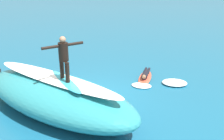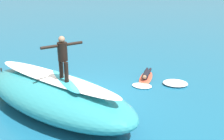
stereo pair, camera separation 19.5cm
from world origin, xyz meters
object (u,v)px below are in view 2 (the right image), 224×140
Objects in this scene: surfer_riding at (63,55)px; surfer_paddling at (146,74)px; surfboard_paddling at (146,78)px; surfboard_riding at (64,81)px; buoy_marker at (3,85)px.

surfer_paddling is at bearing -73.71° from surfer_riding.
surfboard_paddling is 1.26× the size of surfer_paddling.
surfboard_riding is at bearing 119.11° from surfer_riding.
buoy_marker is (5.31, 3.38, 0.09)m from surfer_paddling.
surfer_paddling is at bearing 180.00° from surfboard_paddling.
surfer_riding is (-0.00, -0.00, 0.90)m from surfboard_riding.
surfboard_paddling is 6.25m from buoy_marker.
surfer_riding is 5.16m from surfer_paddling.
surfer_riding is at bearing -60.89° from surfboard_riding.
buoy_marker is (5.32, 3.26, 0.26)m from surfboard_paddling.
surfboard_paddling is at bearing -148.50° from buoy_marker.
surfer_paddling is (0.01, -0.12, 0.17)m from surfboard_paddling.
surfboard_paddling is at bearing -74.39° from surfer_riding.
surfboard_riding is 1.14× the size of surfboard_paddling.
surfboard_riding is at bearing -27.06° from surfer_paddling.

